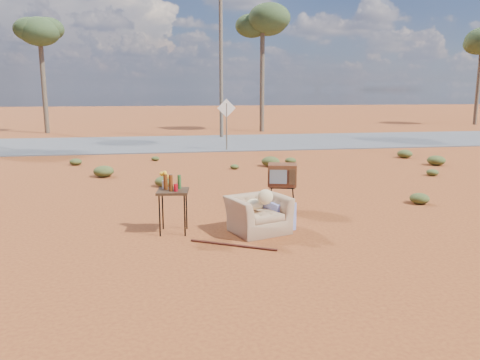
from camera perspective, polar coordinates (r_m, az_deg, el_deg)
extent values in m
plane|color=brown|center=(8.27, -0.20, -7.08)|extent=(140.00, 140.00, 0.00)
cube|color=#565659|center=(22.93, -6.42, 4.51)|extent=(140.00, 7.00, 0.04)
imported|color=#977352|center=(8.49, 2.22, -3.48)|extent=(1.17, 0.95, 0.89)
ellipsoid|color=#D8BD84|center=(8.49, 1.79, -2.98)|extent=(0.32, 0.32, 0.19)
ellipsoid|color=#D8BD84|center=(8.32, 3.11, -2.09)|extent=(0.28, 0.14, 0.28)
cube|color=navy|center=(8.86, 4.53, -4.13)|extent=(0.61, 0.76, 0.52)
cube|color=black|center=(10.22, 5.15, -0.76)|extent=(0.63, 0.54, 0.03)
cylinder|color=black|center=(10.09, 3.70, -2.33)|extent=(0.03, 0.03, 0.49)
cylinder|color=black|center=(10.09, 6.54, -2.38)|extent=(0.03, 0.03, 0.49)
cylinder|color=black|center=(10.46, 3.77, -1.84)|extent=(0.03, 0.03, 0.49)
cylinder|color=black|center=(10.46, 6.50, -1.89)|extent=(0.03, 0.03, 0.49)
cube|color=brown|center=(10.17, 5.18, 0.63)|extent=(0.71, 0.62, 0.47)
cube|color=slate|center=(9.93, 4.68, 0.38)|extent=(0.36, 0.11, 0.30)
cube|color=#472D19|center=(9.93, 6.39, 0.35)|extent=(0.14, 0.06, 0.34)
cube|color=#352513|center=(8.47, -8.19, -1.36)|extent=(0.62, 0.62, 0.04)
cylinder|color=black|center=(8.37, -9.77, -4.26)|extent=(0.03, 0.03, 0.77)
cylinder|color=black|center=(8.32, -6.76, -4.26)|extent=(0.03, 0.03, 0.77)
cylinder|color=black|center=(8.79, -9.41, -3.51)|extent=(0.03, 0.03, 0.77)
cylinder|color=black|center=(8.75, -6.54, -3.51)|extent=(0.03, 0.03, 0.77)
cylinder|color=#55270E|center=(8.50, -9.07, -0.20)|extent=(0.08, 0.08, 0.29)
cylinder|color=#55270E|center=(8.35, -8.43, -0.31)|extent=(0.07, 0.07, 0.31)
cylinder|color=#265022|center=(8.53, -7.41, -0.19)|extent=(0.07, 0.07, 0.26)
cylinder|color=red|center=(8.33, -7.83, -0.89)|extent=(0.07, 0.07, 0.14)
cylinder|color=silver|center=(8.63, -9.19, -0.49)|extent=(0.09, 0.09, 0.15)
ellipsoid|color=yellow|center=(8.59, -9.22, 0.60)|extent=(0.18, 0.18, 0.13)
cylinder|color=#531F16|center=(7.84, -0.86, -7.93)|extent=(1.36, 0.78, 0.04)
cylinder|color=brown|center=(20.01, -1.65, 6.46)|extent=(0.06, 0.06, 2.00)
cube|color=silver|center=(19.96, -1.66, 8.75)|extent=(0.78, 0.04, 0.78)
cylinder|color=brown|center=(30.50, -22.83, 10.93)|extent=(0.28, 0.28, 6.00)
ellipsoid|color=#3D522A|center=(30.64, -23.19, 15.59)|extent=(3.20, 3.20, 2.20)
cylinder|color=brown|center=(29.45, 2.72, 12.75)|extent=(0.28, 0.28, 7.00)
ellipsoid|color=#3D522A|center=(29.70, 2.77, 18.55)|extent=(3.20, 3.20, 2.20)
cylinder|color=brown|center=(39.39, 27.08, 10.77)|extent=(0.28, 0.28, 6.50)
cylinder|color=brown|center=(25.51, -2.33, 14.17)|extent=(0.20, 0.20, 8.00)
ellipsoid|color=#4D5625|center=(11.44, 21.04, -2.11)|extent=(0.44, 0.44, 0.24)
ellipsoid|color=#4D5625|center=(14.55, -16.29, 1.03)|extent=(0.60, 0.60, 0.33)
ellipsoid|color=#4D5625|center=(15.30, 22.40, 0.86)|extent=(0.36, 0.36, 0.20)
ellipsoid|color=#4D5625|center=(16.56, 6.17, 2.37)|extent=(0.40, 0.40, 0.22)
ellipsoid|color=#4D5625|center=(17.43, -10.28, 2.59)|extent=(0.30, 0.30, 0.17)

